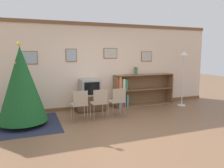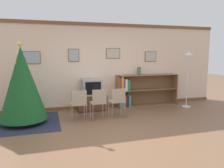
{
  "view_description": "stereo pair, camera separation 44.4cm",
  "coord_description": "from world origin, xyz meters",
  "views": [
    {
      "loc": [
        -1.94,
        -4.17,
        1.76
      ],
      "look_at": [
        0.19,
        1.37,
        0.92
      ],
      "focal_mm": 35.0,
      "sensor_mm": 36.0,
      "label": 1
    },
    {
      "loc": [
        -1.52,
        -4.32,
        1.76
      ],
      "look_at": [
        0.19,
        1.37,
        0.92
      ],
      "focal_mm": 35.0,
      "sensor_mm": 36.0,
      "label": 2
    }
  ],
  "objects": [
    {
      "name": "ground_plane",
      "position": [
        0.0,
        0.0,
        0.0
      ],
      "size": [
        24.0,
        24.0,
        0.0
      ],
      "primitive_type": "plane",
      "color": "brown"
    },
    {
      "name": "wall_back",
      "position": [
        -0.0,
        2.53,
        1.35
      ],
      "size": [
        8.6,
        0.11,
        2.7
      ],
      "color": "beige",
      "rests_on": "ground_plane"
    },
    {
      "name": "area_rug",
      "position": [
        -2.11,
        1.45,
        0.0
      ],
      "size": [
        1.72,
        1.78,
        0.01
      ],
      "color": "#23283D",
      "rests_on": "ground_plane"
    },
    {
      "name": "christmas_tree",
      "position": [
        -2.11,
        1.45,
        1.01
      ],
      "size": [
        1.16,
        1.16,
        2.02
      ],
      "color": "maroon",
      "rests_on": "area_rug"
    },
    {
      "name": "tv_console",
      "position": [
        -0.22,
        2.19,
        0.25
      ],
      "size": [
        0.88,
        0.54,
        0.49
      ],
      "color": "#412A1A",
      "rests_on": "ground_plane"
    },
    {
      "name": "television",
      "position": [
        -0.22,
        2.19,
        0.73
      ],
      "size": [
        0.57,
        0.53,
        0.48
      ],
      "color": "#9E9E99",
      "rests_on": "tv_console"
    },
    {
      "name": "folding_chair_left",
      "position": [
        -0.75,
        1.23,
        0.47
      ],
      "size": [
        0.4,
        0.4,
        0.82
      ],
      "color": "tan",
      "rests_on": "ground_plane"
    },
    {
      "name": "folding_chair_center",
      "position": [
        -0.22,
        1.23,
        0.47
      ],
      "size": [
        0.4,
        0.4,
        0.82
      ],
      "color": "tan",
      "rests_on": "ground_plane"
    },
    {
      "name": "folding_chair_right",
      "position": [
        0.31,
        1.23,
        0.47
      ],
      "size": [
        0.4,
        0.4,
        0.82
      ],
      "color": "tan",
      "rests_on": "ground_plane"
    },
    {
      "name": "bookshelf",
      "position": [
        1.35,
        2.31,
        0.51
      ],
      "size": [
        2.12,
        0.36,
        1.04
      ],
      "color": "olive",
      "rests_on": "ground_plane"
    },
    {
      "name": "vase",
      "position": [
        1.42,
        2.33,
        1.18
      ],
      "size": [
        0.12,
        0.12,
        0.26
      ],
      "color": "#47664C",
      "rests_on": "bookshelf"
    },
    {
      "name": "standing_lamp",
      "position": [
        2.85,
        1.72,
        1.39
      ],
      "size": [
        0.28,
        0.28,
        1.81
      ],
      "color": "silver",
      "rests_on": "ground_plane"
    }
  ]
}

